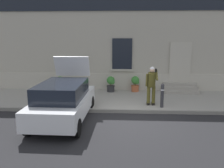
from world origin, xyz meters
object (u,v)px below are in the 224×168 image
at_px(hatchback_car_white, 64,100).
at_px(person_on_phone, 152,83).
at_px(planter_charcoal, 111,84).
at_px(planter_terracotta, 135,83).
at_px(bollard_near_person, 162,95).
at_px(planter_olive, 61,84).
at_px(bollard_far_left, 73,93).

distance_m(hatchback_car_white, person_on_phone, 3.86).
bearing_deg(planter_charcoal, planter_terracotta, 5.84).
xyz_separation_m(bollard_near_person, planter_charcoal, (-2.36, 2.74, -0.11)).
bearing_deg(planter_charcoal, planter_olive, -177.07).
height_order(hatchback_car_white, planter_charcoal, hatchback_car_white).
bearing_deg(planter_charcoal, hatchback_car_white, -110.19).
distance_m(bollard_near_person, person_on_phone, 0.67).
bearing_deg(hatchback_car_white, planter_charcoal, 69.81).
distance_m(bollard_far_left, planter_charcoal, 3.12).
height_order(hatchback_car_white, bollard_near_person, hatchback_car_white).
height_order(hatchback_car_white, bollard_far_left, hatchback_car_white).
bearing_deg(planter_terracotta, person_on_phone, -77.64).
height_order(bollard_near_person, planter_olive, bollard_near_person).
distance_m(bollard_far_left, planter_terracotta, 4.05).
height_order(hatchback_car_white, person_on_phone, hatchback_car_white).
height_order(bollard_far_left, person_on_phone, person_on_phone).
distance_m(hatchback_car_white, planter_olive, 4.22).
relative_size(person_on_phone, planter_charcoal, 2.02).
height_order(planter_olive, planter_terracotta, same).
bearing_deg(bollard_far_left, planter_terracotta, 45.33).
bearing_deg(planter_olive, planter_terracotta, 3.88).
bearing_deg(hatchback_car_white, bollard_near_person, 20.23).
relative_size(bollard_far_left, planter_charcoal, 1.22).
bearing_deg(planter_terracotta, planter_charcoal, -174.16).
bearing_deg(bollard_far_left, person_on_phone, 4.36).
distance_m(bollard_near_person, planter_charcoal, 3.62).
bearing_deg(person_on_phone, hatchback_car_white, -143.13).
relative_size(hatchback_car_white, planter_terracotta, 4.76).
distance_m(bollard_far_left, person_on_phone, 3.45).
height_order(bollard_far_left, planter_terracotta, bollard_far_left).
relative_size(hatchback_car_white, planter_olive, 4.76).
bearing_deg(bollard_far_left, planter_charcoal, 61.35).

